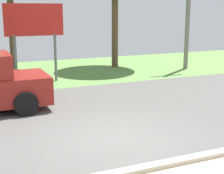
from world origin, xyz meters
TOP-DOWN VIEW (x-y plane):
  - ground_plane at (0.00, 2.95)m, footprint 40.00×22.00m
  - roadside_billboard at (-0.51, 7.66)m, footprint 2.60×0.12m

SIDE VIEW (x-z plane):
  - ground_plane at x=0.00m, z-range -0.15..0.05m
  - roadside_billboard at x=-0.51m, z-range 0.80..4.30m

